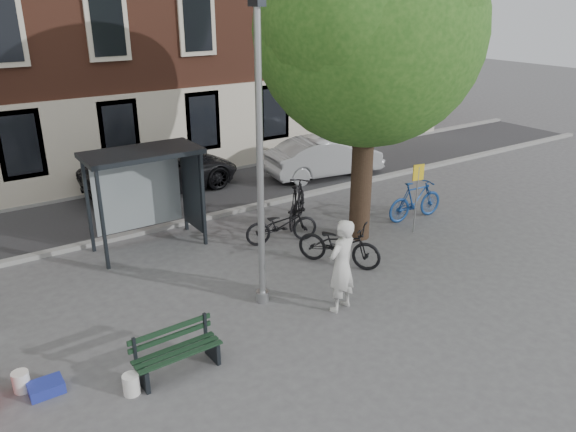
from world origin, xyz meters
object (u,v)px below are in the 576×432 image
Objects in this scene: bench at (177,353)px; bike_c at (339,244)px; notice_sign at (418,183)px; bike_a at (282,225)px; bike_d at (297,203)px; lamppost at (260,179)px; bus_shelter at (157,174)px; painter at (341,266)px; bike_b at (415,200)px; car_dark at (162,170)px; car_silver at (324,157)px.

bike_c is at bearing 16.86° from bench.
notice_sign is (3.01, 0.42, 0.88)m from bike_c.
bike_d is at bearing -36.01° from bike_a.
lamppost is 4.24m from bus_shelter.
bike_d is at bearing -128.27° from painter.
bus_shelter is 1.81× the size of bench.
bike_d is (3.77, -0.85, -1.29)m from bus_shelter.
bus_shelter is at bearing 68.33° from bench.
bike_a is (4.54, 3.60, 0.15)m from bench.
lamppost is 2.93× the size of bike_d.
bike_c is at bearing -160.75° from notice_sign.
bike_b reaches higher than bike_a.
car_dark is at bearing 67.15° from bench.
bike_a is 0.45× the size of car_silver.
bike_d is at bearing 45.88° from lamppost.
car_dark is at bearing 41.75° from bike_b.
bench is at bearing 84.10° from bike_d.
bus_shelter is 3.47m from bike_a.
bike_c is (0.44, -1.88, 0.04)m from bike_a.
notice_sign reaches higher than bike_c.
car_dark reaches higher than bike_a.
bus_shelter is 1.45× the size of notice_sign.
bus_shelter is 7.40m from bike_b.
car_silver is at bearing -139.59° from painter.
bike_a is at bearing 49.17° from lamppost.
painter reaches higher than car_silver.
lamppost is at bearing -58.85° from painter.
painter is 3.67m from bike_a.
bike_a is at bearing -33.41° from bus_shelter.
bike_a is 0.94× the size of bike_d.
bike_b is 8.36m from car_dark.
notice_sign is (3.45, -1.46, 0.91)m from bike_a.
notice_sign is (6.10, -3.20, -0.49)m from bus_shelter.
bus_shelter is (-0.61, 4.11, -0.87)m from lamppost.
painter reaches higher than car_dark.
bus_shelter is 5.88m from bench.
car_silver is (9.08, 7.70, 0.34)m from bench.
bike_a is 6.12m from car_silver.
bike_c is 0.49× the size of car_silver.
painter reaches higher than bike_b.
lamppost is 6.79m from bike_b.
painter is 2.14m from bike_c.
bike_b is at bearing -20.15° from bus_shelter.
car_dark reaches higher than bike_c.
bike_a is 1.44m from bike_d.
bike_c is (4.98, 1.72, 0.18)m from bench.
car_silver reaches higher than bench.
car_silver is (4.10, 5.98, 0.16)m from bike_c.
car_silver is at bearing 18.16° from bus_shelter.
bus_shelter is at bearing 115.27° from car_silver.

